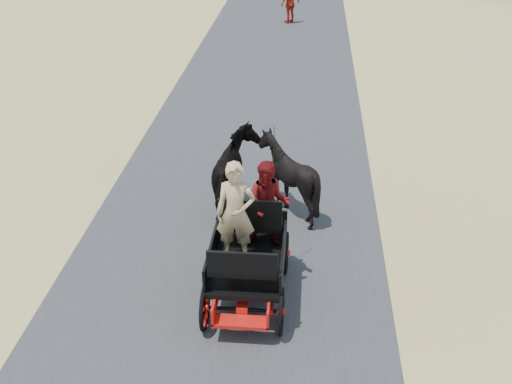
# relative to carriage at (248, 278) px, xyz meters

# --- Properties ---
(ground) EXTENTS (140.00, 140.00, 0.00)m
(ground) POSITION_rel_carriage_xyz_m (-0.52, -1.22, -0.36)
(ground) COLOR tan
(road) EXTENTS (6.00, 140.00, 0.01)m
(road) POSITION_rel_carriage_xyz_m (-0.52, -1.22, -0.35)
(road) COLOR #38383A
(road) RESTS_ON ground
(carriage) EXTENTS (1.30, 2.40, 0.72)m
(carriage) POSITION_rel_carriage_xyz_m (0.00, 0.00, 0.00)
(carriage) COLOR black
(carriage) RESTS_ON ground
(horse_left) EXTENTS (0.91, 2.01, 1.70)m
(horse_left) POSITION_rel_carriage_xyz_m (-0.55, 3.00, 0.49)
(horse_left) COLOR black
(horse_left) RESTS_ON ground
(horse_right) EXTENTS (1.37, 1.54, 1.70)m
(horse_right) POSITION_rel_carriage_xyz_m (0.55, 3.00, 0.49)
(horse_right) COLOR black
(horse_right) RESTS_ON ground
(driver_man) EXTENTS (0.66, 0.43, 1.80)m
(driver_man) POSITION_rel_carriage_xyz_m (-0.20, 0.05, 1.26)
(driver_man) COLOR tan
(driver_man) RESTS_ON carriage
(passenger_woman) EXTENTS (0.77, 0.60, 1.58)m
(passenger_woman) POSITION_rel_carriage_xyz_m (0.30, 0.60, 1.15)
(passenger_woman) COLOR #660C0F
(passenger_woman) RESTS_ON carriage
(pedestrian) EXTENTS (1.03, 0.99, 1.73)m
(pedestrian) POSITION_rel_carriage_xyz_m (-0.08, 20.13, 0.50)
(pedestrian) COLOR #B42514
(pedestrian) RESTS_ON ground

